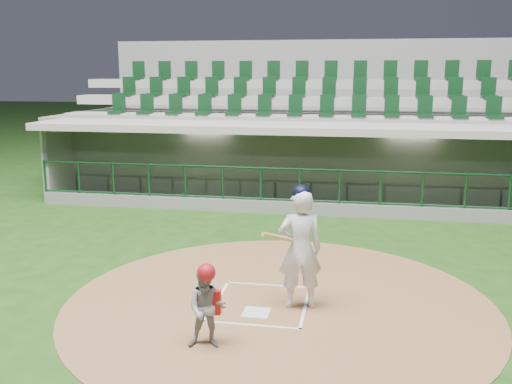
{
  "coord_description": "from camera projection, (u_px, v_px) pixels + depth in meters",
  "views": [
    {
      "loc": [
        1.51,
        -9.12,
        3.82
      ],
      "look_at": [
        -0.6,
        2.6,
        1.3
      ],
      "focal_mm": 40.0,
      "sensor_mm": 36.0,
      "label": 1
    }
  ],
  "objects": [
    {
      "name": "ground",
      "position": [
        263.0,
        297.0,
        9.84
      ],
      "size": [
        120.0,
        120.0,
        0.0
      ],
      "primitive_type": "plane",
      "color": "#1B3F12",
      "rests_on": "ground"
    },
    {
      "name": "home_plate",
      "position": [
        256.0,
        313.0,
        9.16
      ],
      "size": [
        0.43,
        0.43,
        0.02
      ],
      "primitive_type": "cube",
      "color": "silver",
      "rests_on": "dirt_circle"
    },
    {
      "name": "batter",
      "position": [
        300.0,
        248.0,
        9.22
      ],
      "size": [
        0.95,
        0.97,
        2.06
      ],
      "color": "silver",
      "rests_on": "dirt_circle"
    },
    {
      "name": "seating_deck",
      "position": [
        315.0,
        141.0,
        20.04
      ],
      "size": [
        17.0,
        6.72,
        5.15
      ],
      "color": "slate",
      "rests_on": "ground"
    },
    {
      "name": "batter_box_chalk",
      "position": [
        261.0,
        303.0,
        9.55
      ],
      "size": [
        1.55,
        1.8,
        0.01
      ],
      "color": "white",
      "rests_on": "ground"
    },
    {
      "name": "dugout_structure",
      "position": [
        308.0,
        169.0,
        17.17
      ],
      "size": [
        16.4,
        3.7,
        3.0
      ],
      "color": "slate",
      "rests_on": "ground"
    },
    {
      "name": "catcher",
      "position": [
        207.0,
        306.0,
        7.94
      ],
      "size": [
        0.62,
        0.52,
        1.23
      ],
      "color": "gray",
      "rests_on": "dirt_circle"
    },
    {
      "name": "dirt_circle",
      "position": [
        279.0,
        303.0,
        9.59
      ],
      "size": [
        7.2,
        7.2,
        0.01
      ],
      "primitive_type": "cylinder",
      "color": "brown",
      "rests_on": "ground"
    }
  ]
}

